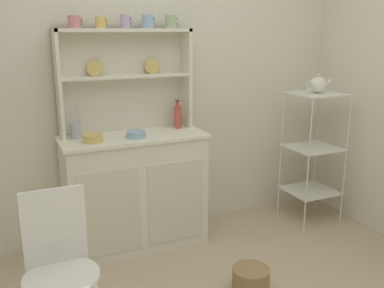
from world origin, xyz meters
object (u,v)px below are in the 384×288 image
hutch_cabinet (135,190)px  cup_rose_0 (74,22)px  bakers_rack (314,144)px  utensil_jar (76,130)px  hutch_shelf_unit (124,73)px  bowl_mixing_large (93,138)px  wire_chair (59,259)px  jam_bottle (178,116)px  floor_basket (251,280)px  porcelain_teapot (318,85)px

hutch_cabinet → cup_rose_0: 1.25m
bakers_rack → utensil_jar: 1.92m
hutch_shelf_unit → hutch_cabinet: bearing=-90.0°
bowl_mixing_large → wire_chair: bearing=-113.1°
wire_chair → utensil_jar: size_ratio=3.67×
jam_bottle → cup_rose_0: bearing=177.1°
floor_basket → porcelain_teapot: (1.04, 0.73, 1.08)m
porcelain_teapot → utensil_jar: bearing=173.0°
hutch_cabinet → bakers_rack: size_ratio=0.95×
wire_chair → utensil_jar: (0.28, 1.00, 0.40)m
bowl_mixing_large → utensil_jar: utensil_jar is taller
floor_basket → bowl_mixing_large: bowl_mixing_large is taller
floor_basket → porcelain_teapot: 1.67m
porcelain_teapot → wire_chair: bearing=-160.5°
hutch_cabinet → wire_chair: size_ratio=1.21×
jam_bottle → porcelain_teapot: porcelain_teapot is taller
hutch_cabinet → wire_chair: bearing=-125.7°
porcelain_teapot → cup_rose_0: bearing=171.5°
bakers_rack → porcelain_teapot: porcelain_teapot is taller
wire_chair → porcelain_teapot: 2.39m
hutch_cabinet → jam_bottle: (0.38, 0.09, 0.51)m
bakers_rack → jam_bottle: bearing=168.0°
bakers_rack → jam_bottle: 1.18m
bakers_rack → utensil_jar: bakers_rack is taller
bowl_mixing_large → bakers_rack: bearing=-2.5°
hutch_shelf_unit → porcelain_teapot: bearing=-11.9°
porcelain_teapot → bakers_rack: bearing=0.0°
hutch_shelf_unit → floor_basket: size_ratio=4.15×
hutch_shelf_unit → jam_bottle: bearing=-11.6°
bakers_rack → porcelain_teapot: bearing=180.0°
bakers_rack → bowl_mixing_large: bearing=177.5°
hutch_shelf_unit → wire_chair: size_ratio=1.13×
porcelain_teapot → jam_bottle: bearing=168.0°
hutch_cabinet → porcelain_teapot: (1.51, -0.15, 0.72)m
hutch_shelf_unit → porcelain_teapot: 1.54m
bowl_mixing_large → jam_bottle: jam_bottle is taller
wire_chair → porcelain_teapot: porcelain_teapot is taller
hutch_cabinet → floor_basket: (0.46, -0.88, -0.36)m
cup_rose_0 → utensil_jar: (-0.04, -0.04, -0.72)m
floor_basket → porcelain_teapot: bearing=35.0°
bakers_rack → wire_chair: size_ratio=1.28×
hutch_shelf_unit → bakers_rack: 1.66m
wire_chair → floor_basket: size_ratio=3.67×
bakers_rack → cup_rose_0: (-1.84, 0.27, 0.97)m
utensil_jar → porcelain_teapot: bearing=-7.0°
cup_rose_0 → jam_bottle: size_ratio=0.43×
bowl_mixing_large → jam_bottle: size_ratio=0.63×
bowl_mixing_large → utensil_jar: size_ratio=0.59×
jam_bottle → hutch_shelf_unit: bearing=168.4°
utensil_jar → hutch_shelf_unit: bearing=12.8°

